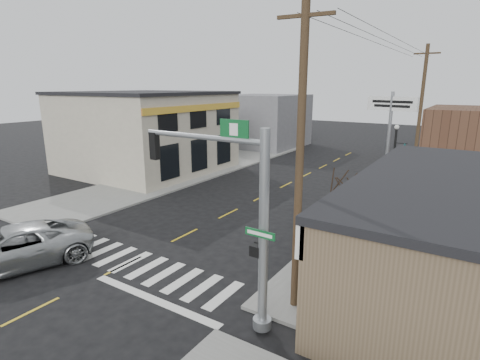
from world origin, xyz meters
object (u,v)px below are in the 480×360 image
Objects in this scene: fire_hydrant at (353,238)px; bare_tree at (346,178)px; guide_sign at (376,199)px; traffic_signal_pole at (242,208)px; utility_pole_far at (420,114)px; suv at (12,248)px; dance_center_sign at (390,120)px; utility_pole_near at (300,159)px; lamp_post at (394,162)px.

bare_tree is (-0.26, -0.82, 3.07)m from fire_hydrant.
bare_tree reaches higher than guide_sign.
traffic_signal_pole is 22.64m from utility_pole_far.
suv is 0.90× the size of dance_center_sign.
utility_pole_near is (1.07, 1.75, 1.30)m from traffic_signal_pole.
traffic_signal_pole reaches higher than fire_hydrant.
traffic_signal_pole is 16.54m from dance_center_sign.
utility_pole_far is (0.68, 20.78, 0.17)m from utility_pole_near.
traffic_signal_pole is (10.26, 1.96, 3.10)m from suv.
fire_hydrant is (1.34, 7.70, -3.44)m from traffic_signal_pole.
bare_tree is at bearing -71.66° from dance_center_sign.
dance_center_sign is 9.74m from bare_tree.
fire_hydrant is at bearing -69.83° from dance_center_sign.
suv is 21.97m from dance_center_sign.
dance_center_sign is 6.14m from utility_pole_far.
guide_sign is at bearing 77.89° from bare_tree.
suv is at bearing -167.61° from traffic_signal_pole.
dance_center_sign is (11.09, 18.41, 4.53)m from suv.
dance_center_sign reaches higher than guide_sign.
utility_pole_far is at bearing 87.12° from traffic_signal_pole.
fire_hydrant is 0.11× the size of dance_center_sign.
dance_center_sign is 1.59× the size of bare_tree.
guide_sign is at bearing 81.14° from utility_pole_near.
utility_pole_near reaches higher than guide_sign.
traffic_signal_pole is at bearing -111.96° from lamp_post.
lamp_post is 0.52× the size of utility_pole_near.
traffic_signal_pole is 2.42m from utility_pole_near.
lamp_post is (11.98, 16.13, 2.27)m from suv.
lamp_post is at bearing 74.02° from suv.
dance_center_sign reaches higher than lamp_post.
utility_pole_far is at bearing 101.41° from guide_sign.
bare_tree is at bearing -107.35° from fire_hydrant.
utility_pole_near is 0.97× the size of utility_pole_far.
lamp_post is at bearing 101.80° from guide_sign.
guide_sign is 13.00m from utility_pole_far.
lamp_post is (-0.03, 4.16, 1.19)m from guide_sign.
traffic_signal_pole is 8.54m from fire_hydrant.
lamp_post is at bearing 86.60° from fire_hydrant.
utility_pole_far reaches higher than guide_sign.
fire_hydrant is 6.98m from lamp_post.
utility_pole_near is (-0.66, -12.42, 2.12)m from lamp_post.
utility_pole_near is at bearing -72.25° from dance_center_sign.
guide_sign reaches higher than suv.
dance_center_sign is at bearing 86.82° from utility_pole_near.
guide_sign is at bearing 79.82° from fire_hydrant.
traffic_signal_pole is 8.71× the size of fire_hydrant.
guide_sign is 4.33m from lamp_post.
utility_pole_far reaches higher than suv.
lamp_post reaches higher than bare_tree.
dance_center_sign is 0.70× the size of utility_pole_near.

